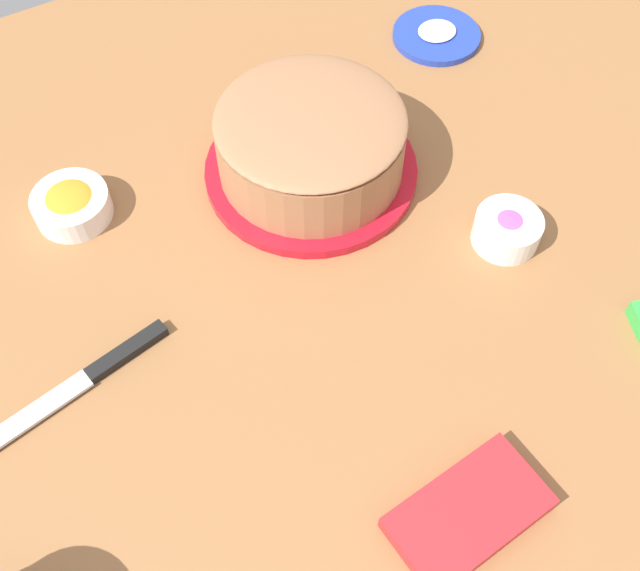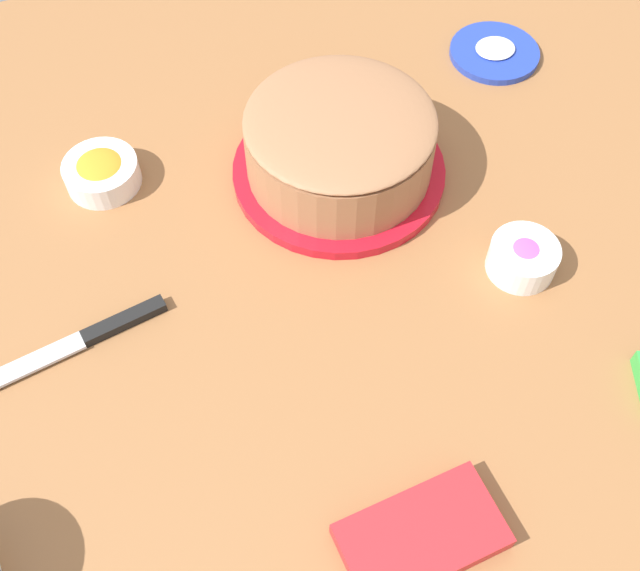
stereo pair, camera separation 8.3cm
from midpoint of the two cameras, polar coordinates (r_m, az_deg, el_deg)
The scene contains 7 objects.
ground_plane at distance 0.81m, azimuth -2.52°, elevation -7.75°, with size 1.54×1.54×0.00m, color #936038.
frosted_cake at distance 0.94m, azimuth -3.26°, elevation 10.20°, with size 0.27×0.27×0.11m.
frosting_tub_lid at distance 1.17m, azimuth 6.62°, elevation 18.01°, with size 0.13×0.13×0.02m.
spreading_knife at distance 0.86m, azimuth -19.66°, elevation -6.72°, with size 0.24×0.06×0.01m.
sprinkle_bowl_orange at distance 0.98m, azimuth -20.44°, elevation 5.56°, with size 0.09×0.09×0.04m.
sprinkle_bowl_rainbow at distance 0.91m, azimuth 11.33°, elevation 4.01°, with size 0.08×0.08×0.04m.
candy_box_lower at distance 0.76m, azimuth 7.84°, elevation -16.79°, with size 0.15×0.08×0.02m, color red.
Camera 1 is at (0.18, 0.30, 0.73)m, focal length 42.80 mm.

